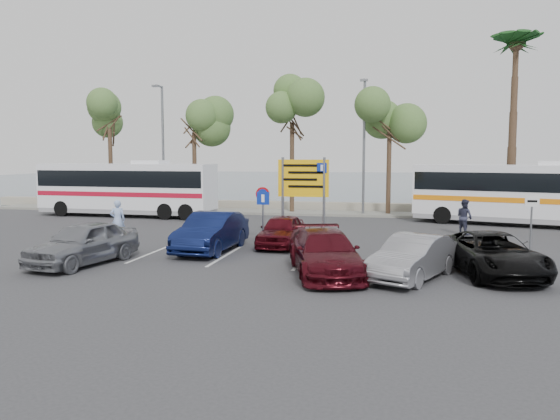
% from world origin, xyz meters
% --- Properties ---
extents(ground, '(120.00, 120.00, 0.00)m').
position_xyz_m(ground, '(0.00, 0.00, 0.00)').
color(ground, '#333336').
rests_on(ground, ground).
extents(kerb_strip, '(44.00, 2.40, 0.15)m').
position_xyz_m(kerb_strip, '(0.00, 14.00, 0.07)').
color(kerb_strip, gray).
rests_on(kerb_strip, ground).
extents(seawall, '(48.00, 0.80, 0.60)m').
position_xyz_m(seawall, '(0.00, 16.00, 0.30)').
color(seawall, gray).
rests_on(seawall, ground).
extents(sea, '(140.00, 140.00, 0.00)m').
position_xyz_m(sea, '(0.00, 60.00, 0.01)').
color(sea, '#38515B').
rests_on(sea, ground).
extents(tree_far_left, '(3.20, 3.20, 7.60)m').
position_xyz_m(tree_far_left, '(-14.00, 14.00, 6.33)').
color(tree_far_left, '#382619').
rests_on(tree_far_left, kerb_strip).
extents(tree_left, '(3.20, 3.20, 7.20)m').
position_xyz_m(tree_left, '(-8.00, 14.00, 6.00)').
color(tree_left, '#382619').
rests_on(tree_left, kerb_strip).
extents(tree_mid, '(3.20, 3.20, 8.00)m').
position_xyz_m(tree_mid, '(-1.50, 14.00, 6.65)').
color(tree_mid, '#382619').
rests_on(tree_mid, kerb_strip).
extents(tree_right, '(3.20, 3.20, 7.40)m').
position_xyz_m(tree_right, '(4.50, 14.00, 6.17)').
color(tree_right, '#382619').
rests_on(tree_right, kerb_strip).
extents(palm_tree, '(4.80, 4.80, 11.20)m').
position_xyz_m(palm_tree, '(11.50, 14.00, 9.87)').
color(palm_tree, '#382619').
rests_on(palm_tree, kerb_strip).
extents(street_lamp_left, '(0.45, 1.15, 8.01)m').
position_xyz_m(street_lamp_left, '(-10.00, 13.52, 4.60)').
color(street_lamp_left, slate).
rests_on(street_lamp_left, kerb_strip).
extents(street_lamp_right, '(0.45, 1.15, 8.01)m').
position_xyz_m(street_lamp_right, '(3.00, 13.52, 4.60)').
color(street_lamp_right, slate).
rests_on(street_lamp_right, kerb_strip).
extents(direction_sign, '(2.20, 0.12, 3.60)m').
position_xyz_m(direction_sign, '(1.00, 3.20, 2.43)').
color(direction_sign, slate).
rests_on(direction_sign, ground).
extents(sign_no_stop, '(0.60, 0.08, 2.35)m').
position_xyz_m(sign_no_stop, '(-0.60, 2.38, 1.58)').
color(sign_no_stop, slate).
rests_on(sign_no_stop, ground).
extents(sign_parking, '(0.50, 0.07, 2.25)m').
position_xyz_m(sign_parking, '(-0.20, 0.79, 1.47)').
color(sign_parking, slate).
rests_on(sign_parking, ground).
extents(sign_taxi, '(0.50, 0.07, 2.20)m').
position_xyz_m(sign_taxi, '(9.80, 1.49, 1.42)').
color(sign_taxi, slate).
rests_on(sign_taxi, ground).
extents(lane_markings, '(12.02, 4.20, 0.01)m').
position_xyz_m(lane_markings, '(-1.14, -1.00, 0.00)').
color(lane_markings, silver).
rests_on(lane_markings, ground).
extents(coach_bus_left, '(11.02, 2.89, 3.40)m').
position_xyz_m(coach_bus_left, '(-11.06, 10.50, 1.58)').
color(coach_bus_left, white).
rests_on(coach_bus_left, ground).
extents(coach_bus_right, '(11.14, 5.26, 3.41)m').
position_xyz_m(coach_bus_right, '(11.40, 10.50, 1.58)').
color(coach_bus_right, white).
rests_on(coach_bus_right, ground).
extents(car_silver_a, '(2.55, 4.56, 1.46)m').
position_xyz_m(car_silver_a, '(-5.41, -3.50, 0.73)').
color(car_silver_a, gray).
rests_on(car_silver_a, ground).
extents(car_blue, '(1.79, 4.61, 1.50)m').
position_xyz_m(car_blue, '(-2.00, -0.21, 0.75)').
color(car_blue, '#0F1949').
rests_on(car_blue, ground).
extents(car_maroon, '(3.15, 5.03, 1.36)m').
position_xyz_m(car_maroon, '(2.80, -3.50, 0.68)').
color(car_maroon, '#490C14').
rests_on(car_maroon, ground).
extents(car_red, '(1.61, 3.80, 1.28)m').
position_xyz_m(car_red, '(0.40, 1.50, 0.64)').
color(car_red, '#4F0B13').
rests_on(car_red, ground).
extents(suv_black, '(3.13, 5.08, 1.31)m').
position_xyz_m(suv_black, '(7.82, -2.49, 0.66)').
color(suv_black, black).
rests_on(suv_black, ground).
extents(car_silver_b, '(2.91, 4.18, 1.31)m').
position_xyz_m(car_silver_b, '(5.42, -3.50, 0.65)').
color(car_silver_b, '#929297').
rests_on(car_silver_b, ground).
extents(pedestrian_near, '(0.76, 0.67, 1.75)m').
position_xyz_m(pedestrian_near, '(-6.94, 1.69, 0.88)').
color(pedestrian_near, '#9BB4E2').
rests_on(pedestrian_near, ground).
extents(pedestrian_far, '(0.98, 1.02, 1.66)m').
position_xyz_m(pedestrian_far, '(8.06, 6.50, 0.83)').
color(pedestrian_far, '#2D2F44').
rests_on(pedestrian_far, ground).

